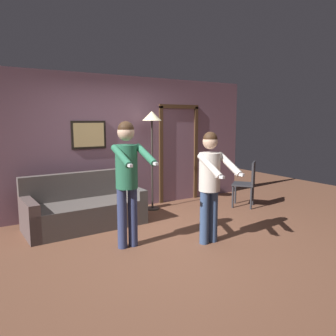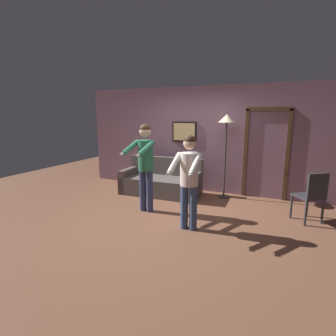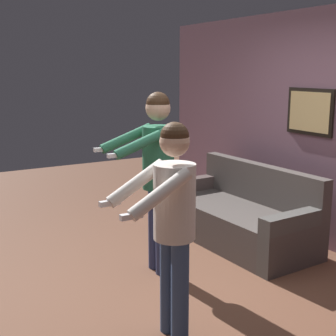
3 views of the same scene
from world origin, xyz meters
The scene contains 4 objects.
ground_plane centered at (0.00, 0.00, 0.00)m, with size 12.00×12.00×0.00m, color brown.
couch centered at (-0.78, 1.22, 0.28)m, with size 1.93×0.92×0.87m.
person_standing_left centered at (-0.55, 0.01, 1.07)m, with size 0.45×0.73×1.75m.
person_standing_right centered at (0.51, -0.46, 0.95)m, with size 0.43×0.64×1.60m.
Camera 3 is at (3.22, -2.08, 1.95)m, focal length 50.00 mm.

